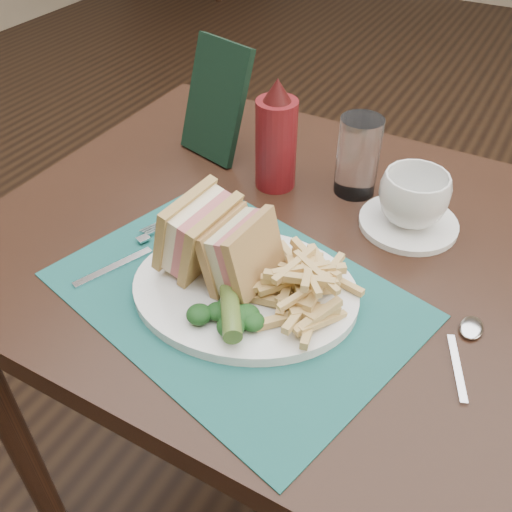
{
  "coord_description": "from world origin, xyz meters",
  "views": [
    {
      "loc": [
        0.29,
        -1.11,
        1.28
      ],
      "look_at": [
        0.01,
        -0.62,
        0.8
      ],
      "focal_mm": 40.0,
      "sensor_mm": 36.0,
      "label": 1
    }
  ],
  "objects": [
    {
      "name": "floor",
      "position": [
        0.0,
        0.0,
        0.0
      ],
      "size": [
        7.0,
        7.0,
        0.0
      ],
      "primitive_type": "plane",
      "color": "black",
      "rests_on": "ground"
    },
    {
      "name": "table_main",
      "position": [
        0.0,
        -0.5,
        0.38
      ],
      "size": [
        0.9,
        0.75,
        0.75
      ],
      "primitive_type": null,
      "color": "black",
      "rests_on": "ground"
    },
    {
      "name": "placemat",
      "position": [
        0.0,
        -0.65,
        0.75
      ],
      "size": [
        0.52,
        0.43,
        0.0
      ],
      "primitive_type": "cube",
      "rotation": [
        0.0,
        0.0,
        -0.25
      ],
      "color": "#1B5653",
      "rests_on": "table_main"
    },
    {
      "name": "plate",
      "position": [
        0.01,
        -0.65,
        0.76
      ],
      "size": [
        0.35,
        0.31,
        0.01
      ],
      "primitive_type": null,
      "rotation": [
        0.0,
        0.0,
        0.27
      ],
      "color": "white",
      "rests_on": "placemat"
    },
    {
      "name": "sandwich_half_a",
      "position": [
        -0.09,
        -0.63,
        0.82
      ],
      "size": [
        0.08,
        0.11,
        0.11
      ],
      "primitive_type": null,
      "rotation": [
        0.0,
        0.24,
        -0.06
      ],
      "color": "tan",
      "rests_on": "plate"
    },
    {
      "name": "sandwich_half_b",
      "position": [
        -0.02,
        -0.64,
        0.82
      ],
      "size": [
        0.08,
        0.1,
        0.1
      ],
      "primitive_type": null,
      "rotation": [
        0.0,
        -0.24,
        -0.07
      ],
      "color": "tan",
      "rests_on": "plate"
    },
    {
      "name": "kale_garnish",
      "position": [
        0.03,
        -0.71,
        0.78
      ],
      "size": [
        0.11,
        0.08,
        0.03
      ],
      "primitive_type": null,
      "color": "#133515",
      "rests_on": "plate"
    },
    {
      "name": "pickle_spear",
      "position": [
        0.02,
        -0.7,
        0.79
      ],
      "size": [
        0.09,
        0.11,
        0.03
      ],
      "primitive_type": "cylinder",
      "rotation": [
        1.54,
        0.0,
        0.6
      ],
      "color": "#456024",
      "rests_on": "plate"
    },
    {
      "name": "fries_pile",
      "position": [
        0.09,
        -0.63,
        0.8
      ],
      "size": [
        0.18,
        0.2,
        0.06
      ],
      "primitive_type": null,
      "color": "#D8B36C",
      "rests_on": "plate"
    },
    {
      "name": "fork",
      "position": [
        -0.17,
        -0.66,
        0.76
      ],
      "size": [
        0.09,
        0.17,
        0.01
      ],
      "primitive_type": null,
      "rotation": [
        0.0,
        0.0,
        -0.36
      ],
      "color": "silver",
      "rests_on": "placemat"
    },
    {
      "name": "spoon",
      "position": [
        0.29,
        -0.61,
        0.76
      ],
      "size": [
        0.09,
        0.15,
        0.01
      ],
      "primitive_type": null,
      "rotation": [
        0.0,
        0.0,
        0.4
      ],
      "color": "silver",
      "rests_on": "table_main"
    },
    {
      "name": "saucer",
      "position": [
        0.15,
        -0.39,
        0.76
      ],
      "size": [
        0.18,
        0.18,
        0.01
      ],
      "primitive_type": "cylinder",
      "rotation": [
        0.0,
        0.0,
        -0.25
      ],
      "color": "white",
      "rests_on": "table_main"
    },
    {
      "name": "coffee_cup",
      "position": [
        0.15,
        -0.39,
        0.8
      ],
      "size": [
        0.14,
        0.14,
        0.08
      ],
      "primitive_type": "imported",
      "rotation": [
        0.0,
        0.0,
        0.65
      ],
      "color": "white",
      "rests_on": "saucer"
    },
    {
      "name": "drinking_glass",
      "position": [
        0.04,
        -0.34,
        0.81
      ],
      "size": [
        0.09,
        0.09,
        0.13
      ],
      "primitive_type": "cylinder",
      "rotation": [
        0.0,
        0.0,
        0.37
      ],
      "color": "white",
      "rests_on": "table_main"
    },
    {
      "name": "ketchup_bottle",
      "position": [
        -0.08,
        -0.39,
        0.84
      ],
      "size": [
        0.09,
        0.09,
        0.19
      ],
      "primitive_type": null,
      "rotation": [
        0.0,
        0.0,
        0.4
      ],
      "color": "#5E1014",
      "rests_on": "table_main"
    },
    {
      "name": "check_presenter",
      "position": [
        -0.22,
        -0.34,
        0.85
      ],
      "size": [
        0.14,
        0.1,
        0.2
      ],
      "primitive_type": "cube",
      "rotation": [
        -0.31,
        0.0,
        -0.25
      ],
      "color": "black",
      "rests_on": "table_main"
    }
  ]
}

